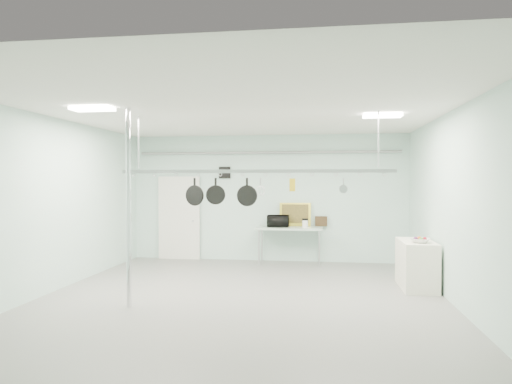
# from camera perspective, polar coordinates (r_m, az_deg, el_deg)

# --- Properties ---
(floor) EXTENTS (8.00, 8.00, 0.00)m
(floor) POSITION_cam_1_polar(r_m,az_deg,el_deg) (7.91, -2.04, -13.49)
(floor) COLOR gray
(floor) RESTS_ON ground
(ceiling) EXTENTS (7.00, 8.00, 0.02)m
(ceiling) POSITION_cam_1_polar(r_m,az_deg,el_deg) (7.74, -2.06, 10.01)
(ceiling) COLOR silver
(ceiling) RESTS_ON back_wall
(back_wall) EXTENTS (7.00, 0.02, 3.20)m
(back_wall) POSITION_cam_1_polar(r_m,az_deg,el_deg) (11.61, 1.40, -0.75)
(back_wall) COLOR silver
(back_wall) RESTS_ON floor
(right_wall) EXTENTS (0.02, 8.00, 3.20)m
(right_wall) POSITION_cam_1_polar(r_m,az_deg,el_deg) (7.84, 23.95, -1.88)
(right_wall) COLOR silver
(right_wall) RESTS_ON floor
(door) EXTENTS (1.10, 0.10, 2.20)m
(door) POSITION_cam_1_polar(r_m,az_deg,el_deg) (12.07, -9.55, -3.31)
(door) COLOR silver
(door) RESTS_ON floor
(wall_vent) EXTENTS (0.30, 0.04, 0.30)m
(wall_vent) POSITION_cam_1_polar(r_m,az_deg,el_deg) (11.76, -3.94, 2.44)
(wall_vent) COLOR black
(wall_vent) RESTS_ON back_wall
(conduit_pipe) EXTENTS (6.60, 0.07, 0.07)m
(conduit_pipe) POSITION_cam_1_polar(r_m,az_deg,el_deg) (11.53, 1.35, 4.95)
(conduit_pipe) COLOR gray
(conduit_pipe) RESTS_ON back_wall
(chrome_pole) EXTENTS (0.08, 0.08, 3.20)m
(chrome_pole) POSITION_cam_1_polar(r_m,az_deg,el_deg) (7.58, -15.63, -1.92)
(chrome_pole) COLOR silver
(chrome_pole) RESTS_ON floor
(prep_table) EXTENTS (1.60, 0.70, 0.91)m
(prep_table) POSITION_cam_1_polar(r_m,az_deg,el_deg) (11.22, 4.23, -4.76)
(prep_table) COLOR #9CB8A9
(prep_table) RESTS_ON floor
(side_cabinet) EXTENTS (0.60, 1.20, 0.90)m
(side_cabinet) POSITION_cam_1_polar(r_m,az_deg,el_deg) (9.25, 19.42, -8.54)
(side_cabinet) COLOR white
(side_cabinet) RESTS_ON floor
(pot_rack) EXTENTS (4.80, 0.06, 1.00)m
(pot_rack) POSITION_cam_1_polar(r_m,az_deg,el_deg) (7.92, -0.24, 2.83)
(pot_rack) COLOR #B7B7BC
(pot_rack) RESTS_ON ceiling
(light_panel_left) EXTENTS (0.65, 0.30, 0.05)m
(light_panel_left) POSITION_cam_1_polar(r_m,az_deg,el_deg) (7.69, -19.78, 9.76)
(light_panel_left) COLOR white
(light_panel_left) RESTS_ON ceiling
(light_panel_right) EXTENTS (0.65, 0.30, 0.05)m
(light_panel_right) POSITION_cam_1_polar(r_m,az_deg,el_deg) (8.28, 15.52, 9.18)
(light_panel_right) COLOR white
(light_panel_right) RESTS_ON ceiling
(microwave) EXTENTS (0.52, 0.36, 0.29)m
(microwave) POSITION_cam_1_polar(r_m,az_deg,el_deg) (11.23, 2.79, -3.65)
(microwave) COLOR black
(microwave) RESTS_ON prep_table
(coffee_canister) EXTENTS (0.17, 0.17, 0.18)m
(coffee_canister) POSITION_cam_1_polar(r_m,az_deg,el_deg) (11.11, 6.16, -3.98)
(coffee_canister) COLOR white
(coffee_canister) RESTS_ON prep_table
(painting_large) EXTENTS (0.78, 0.15, 0.58)m
(painting_large) POSITION_cam_1_polar(r_m,az_deg,el_deg) (11.48, 4.92, -2.81)
(painting_large) COLOR gold
(painting_large) RESTS_ON prep_table
(painting_small) EXTENTS (0.30, 0.09, 0.25)m
(painting_small) POSITION_cam_1_polar(r_m,az_deg,el_deg) (11.47, 8.14, -3.64)
(painting_small) COLOR #322211
(painting_small) RESTS_ON prep_table
(fruit_bowl) EXTENTS (0.45, 0.45, 0.09)m
(fruit_bowl) POSITION_cam_1_polar(r_m,az_deg,el_deg) (8.89, 19.83, -5.73)
(fruit_bowl) COLOR silver
(fruit_bowl) RESTS_ON side_cabinet
(skillet_left) EXTENTS (0.36, 0.15, 0.50)m
(skillet_left) POSITION_cam_1_polar(r_m,az_deg,el_deg) (8.14, -7.68, -0.00)
(skillet_left) COLOR black
(skillet_left) RESTS_ON pot_rack
(skillet_mid) EXTENTS (0.34, 0.15, 0.46)m
(skillet_mid) POSITION_cam_1_polar(r_m,az_deg,el_deg) (8.04, -5.07, 0.13)
(skillet_mid) COLOR black
(skillet_mid) RESTS_ON pot_rack
(skillet_right) EXTENTS (0.37, 0.09, 0.49)m
(skillet_right) POSITION_cam_1_polar(r_m,az_deg,el_deg) (7.93, -1.14, 0.02)
(skillet_right) COLOR black
(skillet_right) RESTS_ON pot_rack
(whisk) EXTENTS (0.22, 0.22, 0.35)m
(whisk) POSITION_cam_1_polar(r_m,az_deg,el_deg) (7.90, 0.58, 0.53)
(whisk) COLOR silver
(whisk) RESTS_ON pot_rack
(grater) EXTENTS (0.10, 0.05, 0.24)m
(grater) POSITION_cam_1_polar(r_m,az_deg,el_deg) (7.84, 4.57, 0.90)
(grater) COLOR yellow
(grater) RESTS_ON pot_rack
(saucepan) EXTENTS (0.16, 0.12, 0.25)m
(saucepan) POSITION_cam_1_polar(r_m,az_deg,el_deg) (7.84, 10.86, 0.86)
(saucepan) COLOR #AFB0B4
(saucepan) RESTS_ON pot_rack
(fruit_cluster) EXTENTS (0.24, 0.24, 0.09)m
(fruit_cluster) POSITION_cam_1_polar(r_m,az_deg,el_deg) (8.89, 19.84, -5.47)
(fruit_cluster) COLOR maroon
(fruit_cluster) RESTS_ON fruit_bowl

